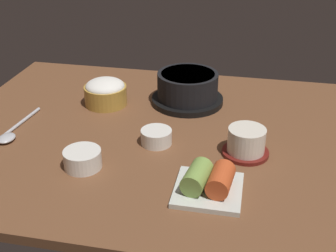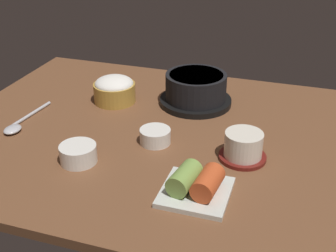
{
  "view_description": "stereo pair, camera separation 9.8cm",
  "coord_description": "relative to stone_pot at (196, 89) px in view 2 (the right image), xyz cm",
  "views": [
    {
      "loc": [
        19.3,
        -86.76,
        51.2
      ],
      "look_at": [
        2.0,
        -2.0,
        5.0
      ],
      "focal_mm": 47.58,
      "sensor_mm": 36.0,
      "label": 1
    },
    {
      "loc": [
        28.77,
        -84.26,
        51.2
      ],
      "look_at": [
        2.0,
        -2.0,
        5.0
      ],
      "focal_mm": 47.58,
      "sensor_mm": 36.0,
      "label": 2
    }
  ],
  "objects": [
    {
      "name": "dining_table",
      "position": [
        -3.19,
        -17.29,
        -5.03
      ],
      "size": [
        100.0,
        76.0,
        2.0
      ],
      "primitive_type": "cube",
      "color": "brown",
      "rests_on": "ground"
    },
    {
      "name": "stone_pot",
      "position": [
        0.0,
        0.0,
        0.0
      ],
      "size": [
        18.5,
        18.5,
        8.12
      ],
      "color": "black",
      "rests_on": "dining_table"
    },
    {
      "name": "rice_bowl",
      "position": [
        -20.4,
        -5.12,
        -0.58
      ],
      "size": [
        10.82,
        10.82,
        6.84
      ],
      "color": "#B78C38",
      "rests_on": "dining_table"
    },
    {
      "name": "tea_cup_with_saucer",
      "position": [
        16.08,
        -22.77,
        -1.1
      ],
      "size": [
        9.81,
        9.81,
        5.97
      ],
      "color": "maroon",
      "rests_on": "dining_table"
    },
    {
      "name": "banchan_cup_center",
      "position": [
        -2.73,
        -22.16,
        -2.27
      ],
      "size": [
        6.78,
        6.78,
        3.26
      ],
      "color": "white",
      "rests_on": "dining_table"
    },
    {
      "name": "kimchi_plate",
      "position": [
        10.06,
        -37.6,
        -1.88
      ],
      "size": [
        12.31,
        12.31,
        5.21
      ],
      "color": "silver",
      "rests_on": "dining_table"
    },
    {
      "name": "side_bowl_near",
      "position": [
        -15.46,
        -34.22,
        -2.03
      ],
      "size": [
        7.54,
        7.54,
        3.73
      ],
      "color": "white",
      "rests_on": "dining_table"
    },
    {
      "name": "spoon",
      "position": [
        -36.06,
        -25.21,
        -3.41
      ],
      "size": [
        3.83,
        18.15,
        1.35
      ],
      "color": "#B7B7BC",
      "rests_on": "dining_table"
    }
  ]
}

